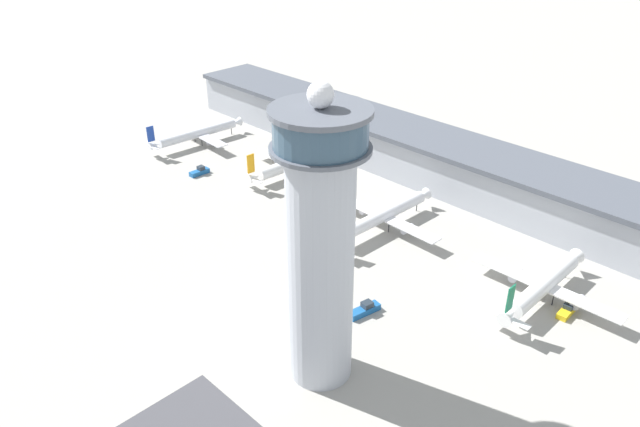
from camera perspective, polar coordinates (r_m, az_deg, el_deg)
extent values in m
plane|color=#9E9B93|center=(177.37, -5.15, -3.07)|extent=(1000.00, 1000.00, 0.00)
cube|color=#A3A8B2|center=(219.73, 8.92, 5.32)|extent=(217.22, 22.00, 14.35)
cube|color=#4C515B|center=(216.74, 9.07, 7.25)|extent=(217.22, 25.00, 1.60)
cylinder|color=#ADB2BC|center=(121.25, 0.04, -5.28)|extent=(13.06, 13.06, 50.45)
cylinder|color=#565B66|center=(109.05, 0.04, 5.97)|extent=(18.27, 18.27, 0.80)
cylinder|color=#334C60|center=(107.80, 0.04, 7.62)|extent=(16.80, 16.80, 5.92)
cylinder|color=#565B66|center=(106.61, 0.04, 9.36)|extent=(18.27, 18.27, 1.00)
sphere|color=white|center=(105.71, 0.04, 10.81)|extent=(4.68, 4.68, 4.68)
cylinder|color=silver|center=(248.22, -11.10, 7.23)|extent=(5.39, 33.32, 3.62)
cone|color=silver|center=(257.19, -7.62, 8.28)|extent=(3.79, 3.45, 3.62)
cone|color=silver|center=(240.09, -14.91, 6.04)|extent=(3.49, 4.52, 3.26)
cube|color=silver|center=(248.76, -10.95, 7.13)|extent=(32.67, 6.12, 0.44)
cylinder|color=#A8A8B2|center=(255.15, -11.55, 7.36)|extent=(2.20, 4.09, 1.99)
cylinder|color=#A8A8B2|center=(244.15, -9.88, 6.54)|extent=(2.20, 4.09, 1.99)
cube|color=navy|center=(238.04, -15.23, 7.03)|extent=(0.45, 2.81, 5.80)
cube|color=silver|center=(239.44, -15.19, 6.04)|extent=(10.24, 2.54, 0.24)
cylinder|color=black|center=(256.84, -8.10, 7.46)|extent=(0.28, 0.28, 2.69)
cylinder|color=black|center=(247.26, -10.74, 6.39)|extent=(0.28, 0.28, 2.69)
cylinder|color=black|center=(251.35, -11.36, 6.70)|extent=(0.28, 0.28, 2.69)
cylinder|color=white|center=(217.81, -2.57, 4.54)|extent=(5.60, 28.02, 4.09)
cone|color=white|center=(227.18, 0.52, 5.62)|extent=(4.28, 3.90, 4.09)
cone|color=white|center=(208.89, -6.06, 3.30)|extent=(3.94, 5.10, 3.68)
cube|color=white|center=(218.42, -2.45, 4.40)|extent=(39.74, 6.55, 0.44)
cylinder|color=#A8A8B2|center=(225.45, -3.59, 4.83)|extent=(2.49, 4.61, 2.25)
cylinder|color=#A8A8B2|center=(213.71, -0.82, 3.49)|extent=(2.49, 4.61, 2.25)
cube|color=orange|center=(206.18, -6.35, 4.56)|extent=(0.45, 2.81, 6.54)
cube|color=white|center=(208.01, -6.37, 3.29)|extent=(11.54, 2.62, 0.24)
cylinder|color=black|center=(226.54, -0.05, 4.71)|extent=(0.28, 0.28, 2.01)
cylinder|color=black|center=(216.92, -2.12, 3.55)|extent=(0.28, 0.28, 2.01)
cylinder|color=black|center=(220.97, -3.07, 4.02)|extent=(0.28, 0.28, 2.01)
cylinder|color=white|center=(184.29, 5.75, -0.18)|extent=(4.45, 35.08, 3.81)
cone|color=white|center=(197.75, 9.43, 1.67)|extent=(3.87, 3.49, 3.81)
cone|color=white|center=(171.58, 1.38, -2.38)|extent=(3.51, 4.63, 3.42)
cube|color=white|center=(185.08, 5.88, -0.29)|extent=(38.94, 5.11, 0.44)
cylinder|color=#A8A8B2|center=(190.97, 4.22, 0.36)|extent=(2.17, 4.22, 2.09)
cylinder|color=#A8A8B2|center=(181.90, 8.00, -1.40)|extent=(2.17, 4.22, 2.09)
cube|color=orange|center=(168.53, 1.17, -1.05)|extent=(0.35, 2.81, 6.09)
cube|color=white|center=(170.59, 1.06, -2.43)|extent=(10.69, 2.20, 0.24)
cylinder|color=black|center=(197.11, 8.83, 0.58)|extent=(0.28, 0.28, 2.59)
cylinder|color=black|center=(184.31, 6.30, -1.35)|extent=(0.28, 0.28, 2.59)
cylinder|color=black|center=(187.28, 5.07, -0.77)|extent=(0.28, 0.28, 2.59)
cylinder|color=white|center=(163.03, 19.83, -6.14)|extent=(4.71, 29.29, 4.11)
cone|color=white|center=(176.28, 22.20, -3.83)|extent=(4.18, 3.78, 4.11)
cone|color=white|center=(149.96, 16.91, -8.93)|extent=(3.80, 5.01, 3.70)
cube|color=white|center=(163.88, 19.88, -6.25)|extent=(39.03, 5.21, 0.44)
cylinder|color=#A8A8B2|center=(167.90, 17.48, -5.42)|extent=(2.35, 4.56, 2.26)
cylinder|color=#A8A8B2|center=(163.16, 22.52, -7.51)|extent=(2.35, 4.56, 2.26)
cube|color=#14704C|center=(146.14, 17.01, -7.45)|extent=(0.36, 2.81, 6.57)
cube|color=white|center=(148.70, 16.67, -9.06)|extent=(11.54, 2.24, 0.24)
cylinder|color=black|center=(175.47, 21.59, -5.13)|extent=(0.28, 0.28, 2.45)
cylinder|color=black|center=(163.85, 20.50, -7.48)|extent=(0.28, 0.28, 2.45)
cylinder|color=black|center=(165.53, 18.72, -6.74)|extent=(0.28, 0.28, 2.45)
cube|color=black|center=(162.53, 21.57, -8.54)|extent=(2.64, 5.68, 0.12)
cube|color=gold|center=(162.17, 21.61, -8.36)|extent=(2.79, 6.74, 1.41)
cube|color=#232D38|center=(161.97, 21.78, -7.88)|extent=(2.26, 2.10, 1.15)
cube|color=black|center=(152.05, 4.05, -9.07)|extent=(3.53, 7.40, 0.12)
cube|color=#195699|center=(151.59, 4.06, -8.85)|extent=(3.86, 8.74, 1.63)
cube|color=#232D38|center=(151.13, 4.33, -8.29)|extent=(2.56, 2.87, 1.33)
cube|color=black|center=(223.52, -10.94, 3.55)|extent=(2.41, 6.10, 0.12)
cube|color=#195699|center=(223.22, -10.96, 3.72)|extent=(2.52, 7.26, 1.60)
cube|color=#232D38|center=(222.97, -10.84, 4.12)|extent=(2.18, 2.19, 1.31)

